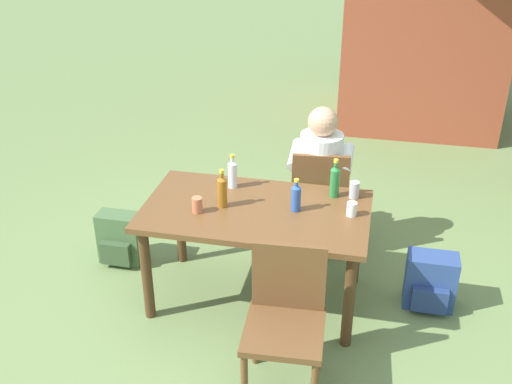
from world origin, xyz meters
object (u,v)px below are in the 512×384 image
bottle_clear (233,173)px  bottle_blue (296,197)px  cup_terracotta (197,205)px  bottle_amber (222,191)px  person_in_white_shirt (321,169)px  cup_white (352,209)px  cup_steel (354,190)px  dining_table (256,221)px  bottle_green (335,181)px  backpack_by_far_side (430,282)px  chair_near_right (286,314)px  chair_far_right (320,195)px  backpack_by_near_side (120,239)px

bottle_clear → bottle_blue: bearing=-25.7°
bottle_blue → cup_terracotta: 0.63m
bottle_amber → cup_terracotta: 0.19m
person_in_white_shirt → bottle_clear: bearing=-134.2°
cup_white → cup_terracotta: size_ratio=0.89×
cup_white → cup_steel: (-0.00, 0.24, 0.01)m
bottle_amber → cup_steel: bottle_amber is taller
dining_table → bottle_green: (0.48, 0.28, 0.22)m
cup_white → cup_steel: cup_steel is taller
bottle_green → backpack_by_far_side: 0.96m
chair_near_right → cup_steel: 1.08m
dining_table → bottle_amber: 0.31m
dining_table → backpack_by_far_side: size_ratio=3.70×
chair_far_right → dining_table: bearing=-115.2°
person_in_white_shirt → backpack_by_far_side: person_in_white_shirt is taller
chair_far_right → cup_steel: (0.27, -0.44, 0.30)m
cup_terracotta → backpack_by_far_side: cup_terracotta is taller
chair_far_right → bottle_amber: (-0.56, -0.74, 0.35)m
chair_near_right → bottle_blue: (-0.07, 0.75, 0.33)m
bottle_green → backpack_by_far_side: bottle_green is taller
chair_far_right → bottle_blue: bottle_blue is taller
cup_white → bottle_clear: bearing=165.2°
bottle_clear → cup_white: size_ratio=2.67×
chair_near_right → bottle_amber: bottle_amber is taller
bottle_blue → bottle_amber: bottle_amber is taller
person_in_white_shirt → cup_steel: person_in_white_shirt is taller
backpack_by_near_side → cup_white: bearing=-6.3°
backpack_by_near_side → backpack_by_far_side: 2.28m
dining_table → person_in_white_shirt: bearing=68.2°
bottle_green → chair_near_right: bearing=-98.6°
person_in_white_shirt → cup_terracotta: 1.18m
bottle_amber → backpack_by_far_side: 1.55m
bottle_blue → bottle_clear: bearing=154.3°
bottle_clear → cup_terracotta: 0.41m
bottle_green → bottle_blue: 0.33m
chair_far_right → cup_steel: size_ratio=7.48×
bottle_clear → cup_terracotta: size_ratio=2.38×
chair_near_right → bottle_blue: bearing=95.4°
chair_near_right → backpack_by_near_side: bearing=146.5°
chair_near_right → backpack_by_far_side: chair_near_right is taller
bottle_amber → cup_steel: (0.83, 0.30, -0.06)m
bottle_amber → backpack_by_near_side: size_ratio=0.65×
person_in_white_shirt → cup_steel: 0.63m
person_in_white_shirt → bottle_blue: 0.82m
bottle_green → cup_white: 0.28m
bottle_clear → bottle_blue: size_ratio=1.09×
chair_far_right → bottle_clear: 0.80m
backpack_by_near_side → dining_table: bearing=-11.7°
cup_white → cup_terracotta: 0.99m
dining_table → chair_far_right: chair_far_right is taller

